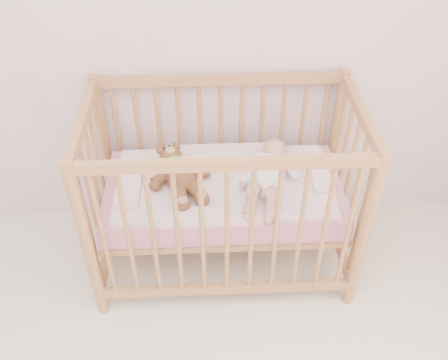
{
  "coord_description": "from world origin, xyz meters",
  "views": [
    {
      "loc": [
        0.31,
        -0.35,
        2.23
      ],
      "look_at": [
        0.4,
        1.55,
        0.62
      ],
      "focal_mm": 40.0,
      "sensor_mm": 36.0,
      "label": 1
    }
  ],
  "objects": [
    {
      "name": "wall_back",
      "position": [
        0.0,
        2.0,
        1.35
      ],
      "size": [
        4.0,
        0.02,
        2.7
      ],
      "primitive_type": "cube",
      "color": "silver",
      "rests_on": "floor"
    },
    {
      "name": "baby",
      "position": [
        0.62,
        1.58,
        0.64
      ],
      "size": [
        0.45,
        0.66,
        0.15
      ],
      "primitive_type": null,
      "rotation": [
        0.0,
        0.0,
        -0.28
      ],
      "color": "white",
      "rests_on": "blanket"
    },
    {
      "name": "teddy_bear",
      "position": [
        0.18,
        1.58,
        0.65
      ],
      "size": [
        0.47,
        0.56,
        0.13
      ],
      "primitive_type": null,
      "rotation": [
        0.0,
        0.0,
        0.33
      ],
      "color": "brown",
      "rests_on": "blanket"
    },
    {
      "name": "crib",
      "position": [
        0.4,
        1.6,
        0.5
      ],
      "size": [
        1.36,
        0.76,
        1.0
      ],
      "primitive_type": null,
      "color": "#AE7A4A",
      "rests_on": "floor"
    },
    {
      "name": "mattress",
      "position": [
        0.4,
        1.6,
        0.49
      ],
      "size": [
        1.22,
        0.62,
        0.13
      ],
      "primitive_type": "cube",
      "color": "#C37984",
      "rests_on": "crib"
    },
    {
      "name": "blanket",
      "position": [
        0.4,
        1.6,
        0.56
      ],
      "size": [
        1.1,
        0.58,
        0.06
      ],
      "primitive_type": null,
      "color": "pink",
      "rests_on": "mattress"
    }
  ]
}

